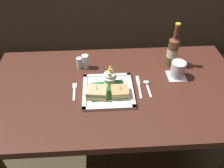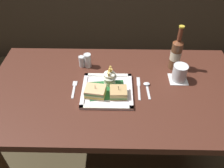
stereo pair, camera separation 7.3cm
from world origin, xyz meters
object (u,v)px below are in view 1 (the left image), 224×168
sandwich_half_left (97,93)px  salt_shaker (79,64)px  sandwich_half_right (120,92)px  pepper_shaker (85,62)px  fries_cup (110,77)px  spoon (147,84)px  dining_table (116,104)px  water_glass (177,70)px  knife (139,86)px  fork (74,90)px  beer_bottle (173,51)px  square_plate (108,91)px

sandwich_half_left → salt_shaker: (-0.10, 0.25, -0.00)m
sandwich_half_right → pepper_shaker: 0.31m
fries_cup → salt_shaker: size_ratio=1.50×
pepper_shaker → spoon: bearing=-27.8°
dining_table → water_glass: (0.35, 0.07, 0.17)m
water_glass → salt_shaker: (-0.55, 0.11, -0.01)m
spoon → salt_shaker: 0.41m
dining_table → knife: size_ratio=7.71×
fork → pepper_shaker: (0.06, 0.20, 0.04)m
fries_cup → knife: 0.17m
sandwich_half_right → salt_shaker: sandwich_half_right is taller
fork → spoon: spoon is taller
knife → salt_shaker: 0.37m
sandwich_half_left → spoon: size_ratio=0.86×
knife → spoon: 0.05m
spoon → beer_bottle: bearing=45.8°
spoon → sandwich_half_left: bearing=-164.0°
water_glass → square_plate: bearing=-165.1°
sandwich_half_left → beer_bottle: (0.44, 0.25, 0.07)m
dining_table → sandwich_half_left: bearing=-146.4°
pepper_shaker → beer_bottle: bearing=-0.1°
sandwich_half_right → sandwich_half_left: bearing=180.0°
fries_cup → water_glass: (0.38, 0.05, -0.02)m
sandwich_half_right → spoon: (0.15, 0.08, -0.03)m
water_glass → fork: 0.58m
beer_bottle → knife: 0.30m
dining_table → fork: (-0.22, -0.01, 0.13)m
water_glass → sandwich_half_right: bearing=-157.1°
salt_shaker → pepper_shaker: pepper_shaker is taller
knife → square_plate: bearing=-167.6°
fries_cup → pepper_shaker: 0.21m
pepper_shaker → dining_table: bearing=-48.6°
water_glass → fork: size_ratio=0.69×
knife → salt_shaker: size_ratio=2.63×
fork → pepper_shaker: 0.21m
sandwich_half_left → pepper_shaker: 0.26m
water_glass → pepper_shaker: bearing=167.5°
dining_table → salt_shaker: 0.32m
water_glass → pepper_shaker: 0.52m
salt_shaker → pepper_shaker: (0.04, 0.00, 0.01)m
sandwich_half_right → beer_bottle: size_ratio=0.33×
square_plate → sandwich_half_right: sandwich_half_right is taller
fries_cup → sandwich_half_right: bearing=-61.9°
water_glass → knife: 0.24m
dining_table → spoon: bearing=3.6°
water_glass → pepper_shaker: (-0.51, 0.11, -0.01)m
fork → sandwich_half_left: bearing=-25.5°
fries_cup → pepper_shaker: fries_cup is taller
sandwich_half_left → knife: sandwich_half_left is taller
beer_bottle → fork: bearing=-160.8°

